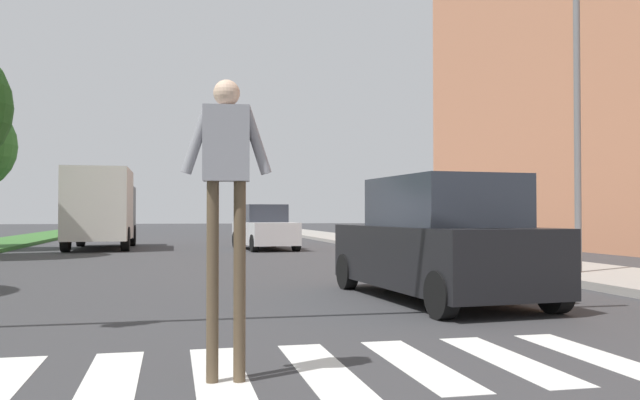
{
  "coord_description": "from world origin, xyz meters",
  "views": [
    {
      "loc": [
        -0.41,
        2.84,
        1.38
      ],
      "look_at": [
        3.2,
        19.07,
        1.73
      ],
      "focal_mm": 37.42,
      "sensor_mm": 36.0,
      "label": 1
    }
  ],
  "objects_px": {
    "street_lamp_right": "(573,63)",
    "sedan_midblock": "(264,229)",
    "truck_box_delivery": "(101,208)",
    "suv_crossing": "(438,242)",
    "pedestrian_performer": "(226,180)"
  },
  "relations": [
    {
      "from": "suv_crossing",
      "to": "truck_box_delivery",
      "type": "bearing_deg",
      "value": 111.42
    },
    {
      "from": "street_lamp_right",
      "to": "sedan_midblock",
      "type": "distance_m",
      "value": 14.64
    },
    {
      "from": "street_lamp_right",
      "to": "suv_crossing",
      "type": "xyz_separation_m",
      "value": [
        -4.13,
        -2.55,
        -3.66
      ]
    },
    {
      "from": "truck_box_delivery",
      "to": "sedan_midblock",
      "type": "bearing_deg",
      "value": -15.79
    },
    {
      "from": "truck_box_delivery",
      "to": "suv_crossing",
      "type": "bearing_deg",
      "value": -68.58
    },
    {
      "from": "pedestrian_performer",
      "to": "sedan_midblock",
      "type": "xyz_separation_m",
      "value": [
        3.08,
        20.37,
        -0.86
      ]
    },
    {
      "from": "street_lamp_right",
      "to": "suv_crossing",
      "type": "distance_m",
      "value": 6.08
    },
    {
      "from": "truck_box_delivery",
      "to": "pedestrian_performer",
      "type": "bearing_deg",
      "value": -81.84
    },
    {
      "from": "sedan_midblock",
      "to": "suv_crossing",
      "type": "bearing_deg",
      "value": -87.64
    },
    {
      "from": "street_lamp_right",
      "to": "truck_box_delivery",
      "type": "relative_size",
      "value": 1.21
    },
    {
      "from": "street_lamp_right",
      "to": "pedestrian_performer",
      "type": "distance_m",
      "value": 10.97
    },
    {
      "from": "street_lamp_right",
      "to": "truck_box_delivery",
      "type": "distance_m",
      "value": 18.93
    },
    {
      "from": "pedestrian_performer",
      "to": "suv_crossing",
      "type": "distance_m",
      "value": 5.91
    },
    {
      "from": "suv_crossing",
      "to": "pedestrian_performer",
      "type": "bearing_deg",
      "value": -129.62
    },
    {
      "from": "truck_box_delivery",
      "to": "street_lamp_right",
      "type": "bearing_deg",
      "value": -53.78
    }
  ]
}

